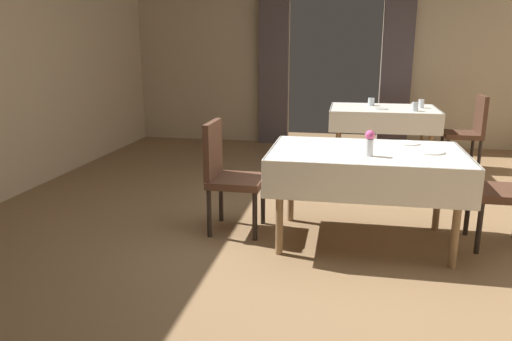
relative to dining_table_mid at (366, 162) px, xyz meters
name	(u,v)px	position (x,y,z in m)	size (l,w,h in m)	color
ground	(310,246)	(-0.40, -0.18, -0.66)	(10.08, 10.08, 0.00)	olive
wall_back	(335,45)	(-0.40, 4.00, 0.86)	(6.40, 0.27, 3.00)	tan
dining_table_mid	(366,162)	(0.00, 0.00, 0.00)	(1.48, 0.97, 0.75)	olive
dining_table_far	(383,115)	(0.29, 2.68, 0.00)	(1.34, 0.97, 0.75)	olive
chair_mid_left	(227,171)	(-1.12, 0.05, -0.14)	(0.45, 0.44, 0.93)	black
chair_far_right	(469,129)	(1.35, 2.66, -0.14)	(0.44, 0.44, 0.93)	black
flower_vase_mid	(370,142)	(0.01, -0.20, 0.19)	(0.07, 0.07, 0.19)	silver
plate_mid_b	(429,151)	(0.46, 0.02, 0.10)	(0.24, 0.24, 0.01)	white
plate_mid_c	(407,143)	(0.33, 0.32, 0.10)	(0.21, 0.21, 0.01)	white
glass_far_a	(415,107)	(0.64, 2.41, 0.15)	(0.08, 0.08, 0.11)	silver
plate_far_b	(380,109)	(0.24, 2.53, 0.10)	(0.20, 0.20, 0.01)	white
glass_far_c	(371,102)	(0.14, 2.88, 0.14)	(0.08, 0.08, 0.10)	silver
glass_far_d	(421,104)	(0.76, 2.74, 0.15)	(0.07, 0.07, 0.11)	silver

